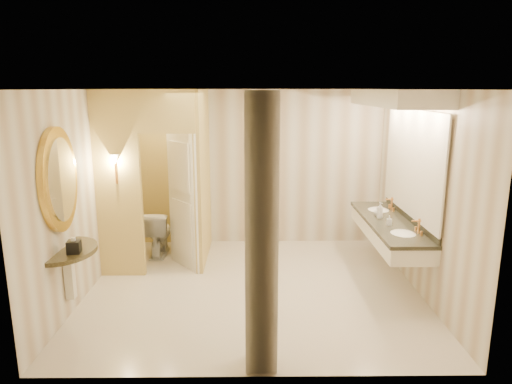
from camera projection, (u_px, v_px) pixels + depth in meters
floor at (253, 288)px, 6.34m from camera, size 4.50×4.50×0.00m
ceiling at (253, 89)px, 5.74m from camera, size 4.50×4.50×0.00m
wall_back at (253, 168)px, 7.99m from camera, size 4.50×0.02×2.70m
wall_front at (254, 244)px, 4.09m from camera, size 4.50×0.02×2.70m
wall_left at (83, 194)px, 6.02m from camera, size 0.02×4.00×2.70m
wall_right at (422, 193)px, 6.06m from camera, size 0.02×4.00×2.70m
toilet_closet at (179, 177)px, 6.96m from camera, size 1.50×1.55×2.70m
wall_sconce at (115, 160)px, 6.36m from camera, size 0.14×0.14×0.42m
vanity at (395, 168)px, 6.33m from camera, size 0.75×2.37×2.09m
console_shelf at (61, 211)px, 5.25m from camera, size 0.93×0.93×1.91m
pillar at (261, 237)px, 4.29m from camera, size 0.31×0.31×2.70m
tissue_box at (74, 247)px, 5.20m from camera, size 0.16×0.16×0.14m
toilet at (158, 233)px, 7.54m from camera, size 0.43×0.75×0.76m
soap_bottle_a at (389, 221)px, 6.25m from camera, size 0.07×0.07×0.14m
soap_bottle_b at (377, 211)px, 6.73m from camera, size 0.10×0.10×0.13m
soap_bottle_c at (380, 210)px, 6.58m from camera, size 0.12×0.12×0.24m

